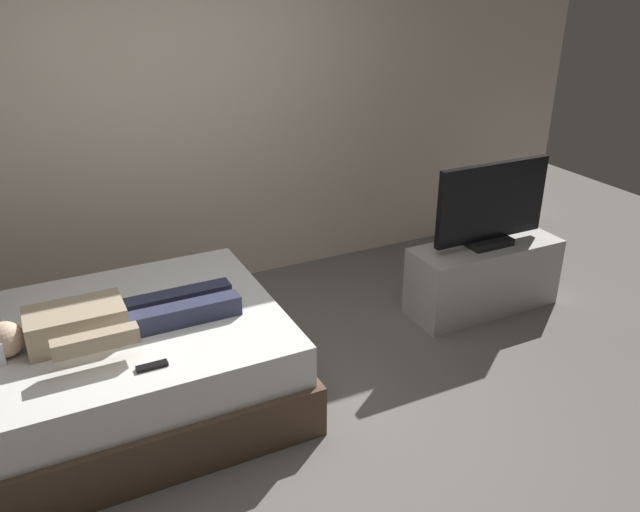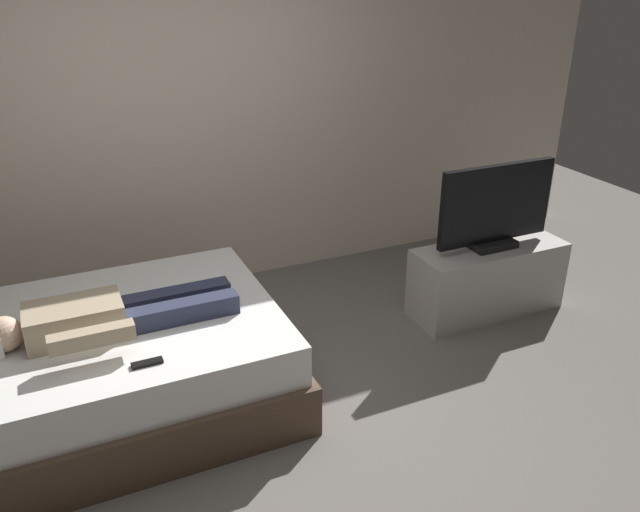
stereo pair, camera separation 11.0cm
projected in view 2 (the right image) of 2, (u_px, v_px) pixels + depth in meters
ground_plane at (275, 431)px, 3.43m from camera, size 10.00×10.00×0.00m
back_wall at (226, 99)px, 4.59m from camera, size 6.40×0.10×2.80m
bed at (103, 367)px, 3.52m from camera, size 2.00×1.45×0.54m
person at (101, 318)px, 3.30m from camera, size 1.26×0.46×0.18m
remote at (147, 363)px, 3.06m from camera, size 0.15×0.04×0.02m
tv_stand at (487, 279)px, 4.53m from camera, size 1.10×0.40×0.50m
tv at (496, 208)px, 4.31m from camera, size 0.88×0.20×0.59m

